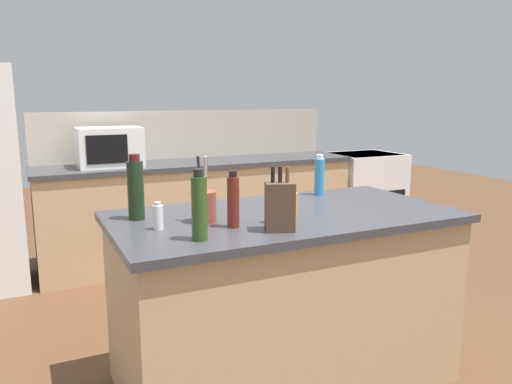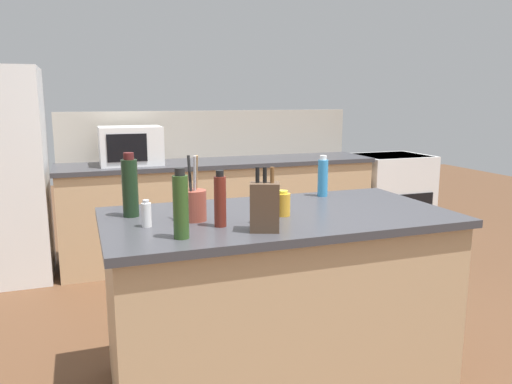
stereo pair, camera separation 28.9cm
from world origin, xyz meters
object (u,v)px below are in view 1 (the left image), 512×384
at_px(range_oven, 363,194).
at_px(utensil_crock, 204,205).
at_px(knife_block, 280,206).
at_px(olive_oil_bottle, 199,207).
at_px(soy_sauce_bottle, 277,206).
at_px(honey_jar, 290,203).
at_px(vinegar_bottle, 233,201).
at_px(salt_shaker, 158,217).
at_px(wine_bottle, 136,189).
at_px(dish_soap_bottle, 319,176).
at_px(microwave, 109,147).

distance_m(range_oven, utensil_crock, 3.49).
distance_m(range_oven, knife_block, 3.50).
bearing_deg(olive_oil_bottle, soy_sauce_bottle, 14.82).
bearing_deg(range_oven, honey_jar, -134.44).
relative_size(vinegar_bottle, honey_jar, 2.03).
relative_size(vinegar_bottle, olive_oil_bottle, 0.87).
distance_m(knife_block, salt_shaker, 0.55).
distance_m(knife_block, wine_bottle, 0.73).
distance_m(utensil_crock, honey_jar, 0.45).
distance_m(utensil_crock, dish_soap_bottle, 0.93).
height_order(knife_block, salt_shaker, knife_block).
xyz_separation_m(salt_shaker, honey_jar, (0.68, -0.01, 0.00)).
bearing_deg(wine_bottle, range_oven, 34.39).
height_order(soy_sauce_bottle, salt_shaker, soy_sauce_bottle).
xyz_separation_m(utensil_crock, salt_shaker, (-0.23, -0.04, -0.02)).
bearing_deg(vinegar_bottle, honey_jar, 16.05).
bearing_deg(microwave, salt_shaker, -94.01).
relative_size(range_oven, wine_bottle, 2.85).
bearing_deg(honey_jar, utensil_crock, 174.32).
height_order(wine_bottle, honey_jar, wine_bottle).
relative_size(utensil_crock, dish_soap_bottle, 1.29).
height_order(dish_soap_bottle, wine_bottle, wine_bottle).
height_order(range_oven, utensil_crock, utensil_crock).
distance_m(utensil_crock, salt_shaker, 0.24).
relative_size(knife_block, utensil_crock, 0.91).
bearing_deg(vinegar_bottle, wine_bottle, 137.11).
xyz_separation_m(utensil_crock, wine_bottle, (-0.28, 0.20, 0.07)).
bearing_deg(dish_soap_bottle, vinegar_bottle, -147.84).
bearing_deg(vinegar_bottle, range_oven, 42.56).
distance_m(microwave, vinegar_bottle, 2.36).
relative_size(utensil_crock, salt_shaker, 2.52).
distance_m(utensil_crock, vinegar_bottle, 0.18).
bearing_deg(wine_bottle, vinegar_bottle, -42.89).
bearing_deg(range_oven, olive_oil_bottle, -138.10).
xyz_separation_m(vinegar_bottle, honey_jar, (0.36, 0.10, -0.06)).
height_order(microwave, dish_soap_bottle, microwave).
distance_m(range_oven, microwave, 2.80).
xyz_separation_m(vinegar_bottle, wine_bottle, (-0.37, 0.34, 0.03)).
bearing_deg(soy_sauce_bottle, microwave, 99.19).
relative_size(soy_sauce_bottle, honey_jar, 1.39).
relative_size(microwave, salt_shaker, 4.21).
relative_size(range_oven, knife_block, 3.17).
xyz_separation_m(vinegar_bottle, salt_shaker, (-0.32, 0.11, -0.06)).
xyz_separation_m(dish_soap_bottle, vinegar_bottle, (-0.78, -0.49, 0.01)).
distance_m(salt_shaker, honey_jar, 0.68).
distance_m(microwave, utensil_crock, 2.21).
xyz_separation_m(olive_oil_bottle, wine_bottle, (-0.16, 0.48, 0.01)).
bearing_deg(honey_jar, microwave, 103.08).
bearing_deg(salt_shaker, utensil_crock, 9.25).
height_order(olive_oil_bottle, salt_shaker, olive_oil_bottle).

